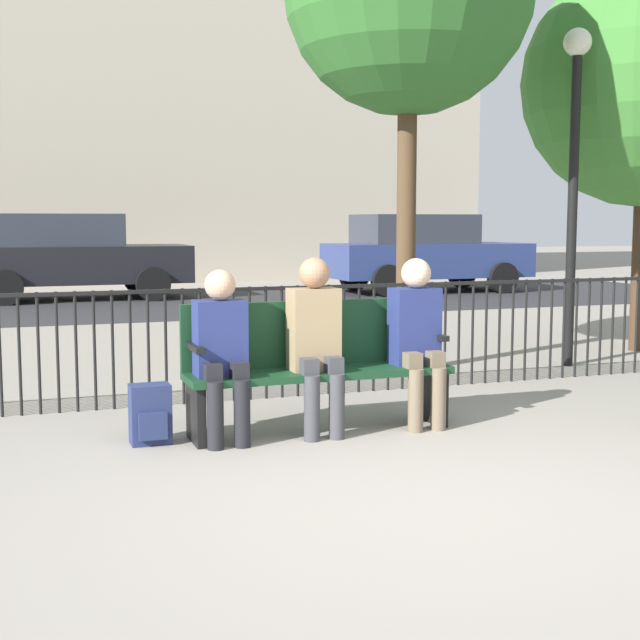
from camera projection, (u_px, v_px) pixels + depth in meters
name	position (u px, v px, depth m)	size (l,w,h in m)	color
ground_plane	(428.00, 503.00, 4.73)	(80.00, 80.00, 0.00)	gray
park_bench	(316.00, 361.00, 6.33)	(1.90, 0.45, 0.92)	#14381E
seated_person_0	(222.00, 346.00, 5.95)	(0.34, 0.39, 1.17)	black
seated_person_1	(316.00, 336.00, 6.18)	(0.34, 0.39, 1.24)	#3D3D42
seated_person_2	(417.00, 332.00, 6.44)	(0.34, 0.39, 1.22)	brown
backpack	(150.00, 415.00, 5.97)	(0.27, 0.23, 0.40)	navy
fence_railing	(266.00, 333.00, 7.45)	(9.01, 0.03, 0.95)	black
lamp_post	(574.00, 143.00, 8.96)	(0.28, 0.28, 3.40)	black
street_surface	(126.00, 304.00, 15.95)	(24.00, 6.00, 0.01)	#2B2B2D
parked_car_0	(71.00, 255.00, 16.84)	(4.20, 1.94, 1.62)	black
parked_car_1	(423.00, 252.00, 18.63)	(4.20, 1.94, 1.62)	navy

